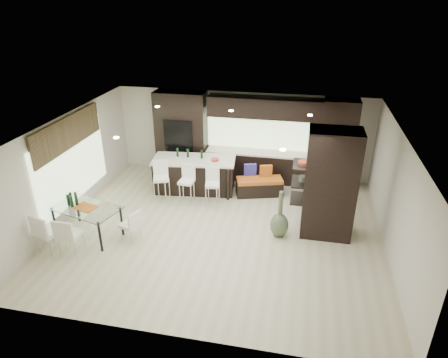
% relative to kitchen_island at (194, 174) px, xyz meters
% --- Properties ---
extents(ground, '(8.00, 8.00, 0.00)m').
position_rel_kitchen_island_xyz_m(ground, '(1.20, -2.05, -0.50)').
color(ground, '#BFB792').
rests_on(ground, ground).
extents(back_wall, '(8.00, 0.02, 2.70)m').
position_rel_kitchen_island_xyz_m(back_wall, '(1.20, 1.45, 0.85)').
color(back_wall, beige).
rests_on(back_wall, ground).
extents(left_wall, '(0.02, 7.00, 2.70)m').
position_rel_kitchen_island_xyz_m(left_wall, '(-2.80, -2.05, 0.85)').
color(left_wall, beige).
rests_on(left_wall, ground).
extents(right_wall, '(0.02, 7.00, 2.70)m').
position_rel_kitchen_island_xyz_m(right_wall, '(5.20, -2.05, 0.85)').
color(right_wall, beige).
rests_on(right_wall, ground).
extents(ceiling, '(8.00, 7.00, 0.02)m').
position_rel_kitchen_island_xyz_m(ceiling, '(1.20, -2.05, 2.20)').
color(ceiling, white).
rests_on(ceiling, ground).
extents(window_left, '(0.04, 3.20, 1.90)m').
position_rel_kitchen_island_xyz_m(window_left, '(-2.76, -1.85, 0.85)').
color(window_left, '#B2D199').
rests_on(window_left, left_wall).
extents(window_back, '(3.40, 0.04, 1.20)m').
position_rel_kitchen_island_xyz_m(window_back, '(1.80, 1.41, 1.05)').
color(window_back, '#B2D199').
rests_on(window_back, back_wall).
extents(stone_accent, '(0.08, 3.00, 0.80)m').
position_rel_kitchen_island_xyz_m(stone_accent, '(-2.73, -1.85, 1.75)').
color(stone_accent, brown).
rests_on(stone_accent, left_wall).
extents(ceiling_spots, '(4.00, 3.00, 0.02)m').
position_rel_kitchen_island_xyz_m(ceiling_spots, '(1.20, -1.80, 2.18)').
color(ceiling_spots, white).
rests_on(ceiling_spots, ceiling).
extents(back_cabinetry, '(6.80, 0.68, 2.70)m').
position_rel_kitchen_island_xyz_m(back_cabinetry, '(1.70, 1.12, 0.85)').
color(back_cabinetry, black).
rests_on(back_cabinetry, ground).
extents(refrigerator, '(0.90, 0.68, 1.90)m').
position_rel_kitchen_island_xyz_m(refrigerator, '(-0.70, 1.07, 0.45)').
color(refrigerator, black).
rests_on(refrigerator, ground).
extents(partition_column, '(1.20, 0.80, 2.70)m').
position_rel_kitchen_island_xyz_m(partition_column, '(3.80, -1.65, 0.85)').
color(partition_column, black).
rests_on(partition_column, ground).
extents(kitchen_island, '(2.52, 1.31, 1.01)m').
position_rel_kitchen_island_xyz_m(kitchen_island, '(0.00, 0.00, 0.00)').
color(kitchen_island, black).
rests_on(kitchen_island, ground).
extents(stool_left, '(0.54, 0.54, 0.95)m').
position_rel_kitchen_island_xyz_m(stool_left, '(-0.74, -0.83, -0.03)').
color(stool_left, white).
rests_on(stool_left, ground).
extents(stool_mid, '(0.43, 0.43, 0.90)m').
position_rel_kitchen_island_xyz_m(stool_mid, '(0.00, -0.82, -0.05)').
color(stool_mid, white).
rests_on(stool_mid, ground).
extents(stool_right, '(0.45, 0.45, 0.87)m').
position_rel_kitchen_island_xyz_m(stool_right, '(0.74, -0.81, -0.07)').
color(stool_right, white).
rests_on(stool_right, ground).
extents(bench, '(1.44, 0.88, 0.52)m').
position_rel_kitchen_island_xyz_m(bench, '(1.95, 0.07, -0.24)').
color(bench, black).
rests_on(bench, ground).
extents(floor_vase, '(0.57, 0.57, 1.23)m').
position_rel_kitchen_island_xyz_m(floor_vase, '(2.69, -2.01, 0.11)').
color(floor_vase, '#45543B').
rests_on(floor_vase, ground).
extents(dining_table, '(1.80, 1.31, 0.78)m').
position_rel_kitchen_island_xyz_m(dining_table, '(-1.89, -2.91, -0.11)').
color(dining_table, white).
rests_on(dining_table, ground).
extents(chair_near, '(0.49, 0.49, 0.90)m').
position_rel_kitchen_island_xyz_m(chair_near, '(-1.89, -3.69, -0.05)').
color(chair_near, white).
rests_on(chair_near, ground).
extents(chair_far, '(0.64, 0.64, 0.95)m').
position_rel_kitchen_island_xyz_m(chair_far, '(-2.40, -3.71, -0.03)').
color(chair_far, white).
rests_on(chair_far, ground).
extents(chair_end, '(0.53, 0.53, 0.76)m').
position_rel_kitchen_island_xyz_m(chair_end, '(-0.80, -2.91, -0.12)').
color(chair_end, white).
rests_on(chair_end, ground).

